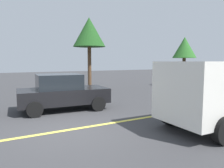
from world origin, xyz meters
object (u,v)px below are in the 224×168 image
at_px(car_white_approaching, 210,84).
at_px(car_black_mid_road, 62,92).
at_px(tree_centre_verge, 89,33).
at_px(tree_left_verge, 185,48).

distance_m(car_white_approaching, car_black_mid_road, 9.02).
distance_m(car_black_mid_road, tree_centre_verge, 6.71).
relative_size(car_white_approaching, tree_centre_verge, 0.83).
relative_size(car_black_mid_road, tree_left_verge, 0.95).
xyz_separation_m(car_black_mid_road, tree_centre_verge, (3.39, 4.69, 3.40)).
bearing_deg(tree_left_verge, car_white_approaching, -121.26).
bearing_deg(car_white_approaching, tree_centre_verge, 134.19).
height_order(car_black_mid_road, tree_centre_verge, tree_centre_verge).
distance_m(car_white_approaching, tree_centre_verge, 8.67).
bearing_deg(tree_centre_verge, car_white_approaching, -45.81).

